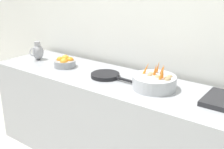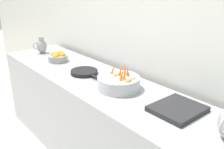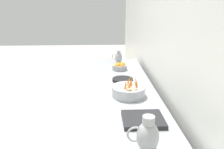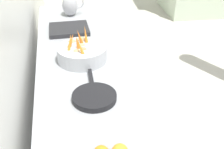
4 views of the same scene
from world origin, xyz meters
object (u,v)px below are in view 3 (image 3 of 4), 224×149
Objects in this scene: orange_bowl at (120,67)px; metal_pitcher_tall at (147,136)px; metal_pitcher_short at (119,57)px; vegetable_colander at (129,91)px; skillet_on_counter at (123,80)px.

orange_bowl is 1.94m from metal_pitcher_tall.
metal_pitcher_short is at bearing -89.64° from metal_pitcher_tall.
metal_pitcher_tall is 1.26× the size of metal_pitcher_short.
orange_bowl is 0.43m from metal_pitcher_short.
vegetable_colander reaches higher than metal_pitcher_short.
vegetable_colander is at bearing 90.79° from orange_bowl.
metal_pitcher_tall reaches higher than orange_bowl.
vegetable_colander is 1.43m from metal_pitcher_short.
metal_pitcher_tall is at bearing 91.26° from skillet_on_counter.
skillet_on_counter is (0.02, -0.48, -0.04)m from vegetable_colander.
orange_bowl is 0.85× the size of metal_pitcher_tall.
vegetable_colander reaches higher than orange_bowl.
skillet_on_counter is at bearing 89.00° from metal_pitcher_short.
metal_pitcher_short is at bearing -89.92° from vegetable_colander.
vegetable_colander reaches higher than skillet_on_counter.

